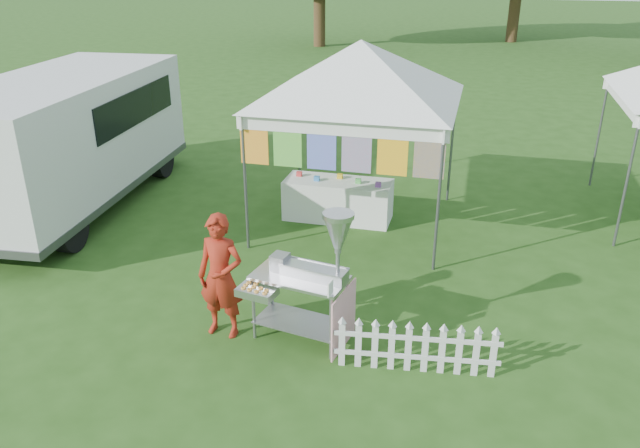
# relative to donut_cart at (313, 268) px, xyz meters

# --- Properties ---
(ground) EXTENTS (120.00, 120.00, 0.00)m
(ground) POSITION_rel_donut_cart_xyz_m (-0.22, 0.12, -0.99)
(ground) COLOR #244814
(ground) RESTS_ON ground
(canopy_main) EXTENTS (4.24, 4.24, 3.45)m
(canopy_main) POSITION_rel_donut_cart_xyz_m (-0.22, 3.62, 2.00)
(canopy_main) COLOR #59595E
(canopy_main) RESTS_ON ground
(donut_cart) EXTENTS (1.31, 0.81, 1.67)m
(donut_cart) POSITION_rel_donut_cart_xyz_m (0.00, 0.00, 0.00)
(donut_cart) COLOR gray
(donut_cart) RESTS_ON ground
(vendor) EXTENTS (0.58, 0.39, 1.53)m
(vendor) POSITION_rel_donut_cart_xyz_m (-1.09, -0.07, -0.22)
(vendor) COLOR maroon
(vendor) RESTS_ON ground
(cargo_van) EXTENTS (2.65, 5.67, 2.29)m
(cargo_van) POSITION_rel_donut_cart_xyz_m (-5.34, 3.24, 0.25)
(cargo_van) COLOR silver
(cargo_van) RESTS_ON ground
(picket_fence) EXTENTS (1.79, 0.25, 0.56)m
(picket_fence) POSITION_rel_donut_cart_xyz_m (1.22, -0.25, -0.70)
(picket_fence) COLOR silver
(picket_fence) RESTS_ON ground
(display_table) EXTENTS (1.80, 0.70, 0.69)m
(display_table) POSITION_rel_donut_cart_xyz_m (-0.56, 3.69, -0.64)
(display_table) COLOR white
(display_table) RESTS_ON ground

